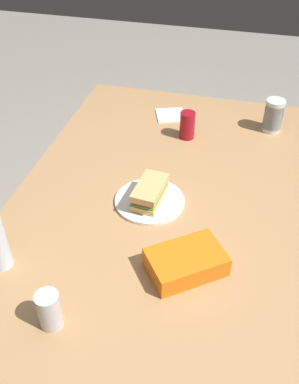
% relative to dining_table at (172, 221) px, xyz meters
% --- Properties ---
extents(ground_plane, '(8.00, 8.00, 0.00)m').
position_rel_dining_table_xyz_m(ground_plane, '(0.00, 0.00, -0.68)').
color(ground_plane, gray).
extents(dining_table, '(1.74, 1.19, 0.76)m').
position_rel_dining_table_xyz_m(dining_table, '(0.00, 0.00, 0.00)').
color(dining_table, tan).
rests_on(dining_table, ground_plane).
extents(paper_plate, '(0.26, 0.26, 0.01)m').
position_rel_dining_table_xyz_m(paper_plate, '(0.00, -0.09, 0.08)').
color(paper_plate, white).
rests_on(paper_plate, dining_table).
extents(sandwich, '(0.19, 0.11, 0.08)m').
position_rel_dining_table_xyz_m(sandwich, '(0.01, -0.08, 0.13)').
color(sandwich, '#DBB26B').
rests_on(sandwich, paper_plate).
extents(soda_can_red, '(0.07, 0.07, 0.12)m').
position_rel_dining_table_xyz_m(soda_can_red, '(-0.47, -0.04, 0.14)').
color(soda_can_red, maroon).
rests_on(soda_can_red, dining_table).
extents(chip_bag, '(0.26, 0.27, 0.07)m').
position_rel_dining_table_xyz_m(chip_bag, '(0.28, 0.10, 0.11)').
color(chip_bag, orange).
rests_on(chip_bag, dining_table).
extents(plastic_cup_stack, '(0.08, 0.08, 0.15)m').
position_rel_dining_table_xyz_m(plastic_cup_stack, '(-0.62, 0.32, 0.15)').
color(plastic_cup_stack, silver).
rests_on(plastic_cup_stack, dining_table).
extents(soda_can_silver, '(0.07, 0.07, 0.12)m').
position_rel_dining_table_xyz_m(soda_can_silver, '(0.56, -0.22, 0.14)').
color(soda_can_silver, silver).
rests_on(soda_can_silver, dining_table).
extents(paper_napkin, '(0.17, 0.17, 0.01)m').
position_rel_dining_table_xyz_m(paper_napkin, '(-0.63, -0.14, 0.08)').
color(paper_napkin, white).
rests_on(paper_napkin, dining_table).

